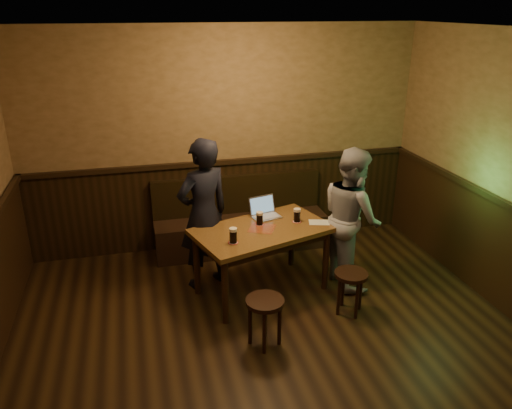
{
  "coord_description": "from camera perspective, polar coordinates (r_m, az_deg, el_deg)",
  "views": [
    {
      "loc": [
        -1.12,
        -3.04,
        2.98
      ],
      "look_at": [
        0.04,
        1.55,
        1.09
      ],
      "focal_mm": 35.0,
      "sensor_mm": 36.0,
      "label": 1
    }
  ],
  "objects": [
    {
      "name": "pint_left",
      "position": [
        4.99,
        -2.62,
        -3.55
      ],
      "size": [
        0.1,
        0.1,
        0.16
      ],
      "color": "#A6141C",
      "rests_on": "pub_table"
    },
    {
      "name": "stool_right",
      "position": [
        5.23,
        10.78,
        -8.55
      ],
      "size": [
        0.39,
        0.39,
        0.46
      ],
      "rotation": [
        0.0,
        0.0,
        0.15
      ],
      "color": "black",
      "rests_on": "ground"
    },
    {
      "name": "pint_right",
      "position": [
        5.49,
        4.71,
        -1.23
      ],
      "size": [
        0.1,
        0.1,
        0.16
      ],
      "color": "#A6141C",
      "rests_on": "pub_table"
    },
    {
      "name": "bench",
      "position": [
        6.5,
        -1.81,
        -2.48
      ],
      "size": [
        2.2,
        0.5,
        0.95
      ],
      "color": "black",
      "rests_on": "ground"
    },
    {
      "name": "person_suit",
      "position": [
        5.48,
        -6.0,
        -1.14
      ],
      "size": [
        0.74,
        0.62,
        1.72
      ],
      "primitive_type": "imported",
      "rotation": [
        0.0,
        0.0,
        3.54
      ],
      "color": "black",
      "rests_on": "ground"
    },
    {
      "name": "pint_mid",
      "position": [
        5.39,
        0.41,
        -1.6
      ],
      "size": [
        0.1,
        0.1,
        0.15
      ],
      "color": "#A6141C",
      "rests_on": "pub_table"
    },
    {
      "name": "person_grey",
      "position": [
        5.64,
        10.84,
        -1.43
      ],
      "size": [
        0.61,
        0.78,
        1.59
      ],
      "primitive_type": "imported",
      "rotation": [
        0.0,
        0.0,
        1.59
      ],
      "color": "gray",
      "rests_on": "ground"
    },
    {
      "name": "room",
      "position": [
        3.88,
        4.21,
        -5.61
      ],
      "size": [
        5.04,
        6.04,
        2.84
      ],
      "color": "black",
      "rests_on": "ground"
    },
    {
      "name": "stool_left",
      "position": [
        4.68,
        1.02,
        -11.83
      ],
      "size": [
        0.45,
        0.45,
        0.49
      ],
      "rotation": [
        0.0,
        0.0,
        -0.29
      ],
      "color": "black",
      "rests_on": "ground"
    },
    {
      "name": "laptop",
      "position": [
        5.62,
        0.97,
        -0.8
      ],
      "size": [
        0.36,
        0.32,
        0.22
      ],
      "rotation": [
        0.0,
        0.0,
        0.24
      ],
      "color": "silver",
      "rests_on": "pub_table"
    },
    {
      "name": "pub_table",
      "position": [
        5.38,
        0.69,
        -3.72
      ],
      "size": [
        1.61,
        1.2,
        0.77
      ],
      "rotation": [
        0.0,
        0.0,
        0.3
      ],
      "color": "#553218",
      "rests_on": "ground"
    },
    {
      "name": "menu",
      "position": [
        5.52,
        7.22,
        -2.03
      ],
      "size": [
        0.25,
        0.21,
        0.0
      ],
      "primitive_type": "cube",
      "rotation": [
        0.0,
        0.0,
        -0.28
      ],
      "color": "silver",
      "rests_on": "pub_table"
    }
  ]
}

